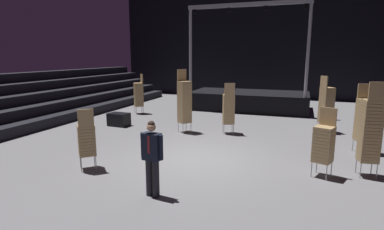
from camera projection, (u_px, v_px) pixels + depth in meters
ground_plane at (195, 160)px, 9.44m from camera, size 22.00×30.00×0.10m
arena_end_wall at (263, 43)px, 22.54m from camera, size 22.00×0.30×8.00m
bleacher_bank_left at (2, 103)px, 13.18m from camera, size 3.75×24.00×2.25m
stage_riser at (249, 99)px, 18.19m from camera, size 6.71×3.59×5.79m
man_with_tie at (152, 154)px, 6.74m from camera, size 0.57×0.28×1.72m
chair_stack_front_left at (229, 108)px, 12.33m from camera, size 0.57×0.57×2.05m
chair_stack_front_right at (184, 101)px, 12.49m from camera, size 0.62×0.62×2.56m
chair_stack_mid_left at (324, 143)px, 7.88m from camera, size 0.57×0.57×1.79m
chair_stack_mid_centre at (371, 130)px, 7.84m from camera, size 0.50×0.50×2.48m
chair_stack_rear_left at (87, 139)px, 8.42m from camera, size 0.62×0.62×1.71m
chair_stack_rear_right at (139, 94)px, 16.63m from camera, size 0.62×0.62×2.14m
chair_stack_rear_centre at (364, 119)px, 9.82m from camera, size 0.53×0.53×2.22m
chair_stack_aisle_left at (326, 104)px, 12.52m from camera, size 0.61×0.61×2.31m
equipment_road_case at (119, 119)px, 13.83m from camera, size 0.94×0.66×0.57m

